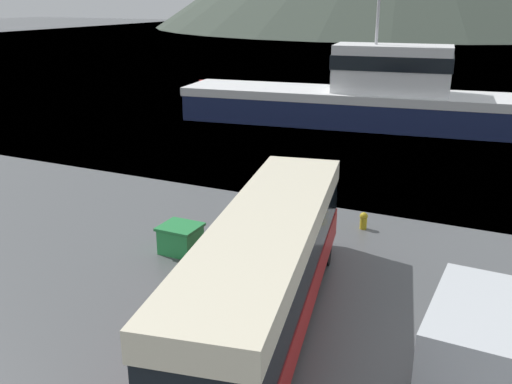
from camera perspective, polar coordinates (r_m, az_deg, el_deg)
name	(u,v)px	position (r m, az deg, el deg)	size (l,w,h in m)	color
water_surface	(504,38)	(142.90, 23.55, 13.94)	(240.00, 240.00, 0.00)	slate
tour_bus	(267,265)	(15.56, 1.12, -7.27)	(4.77, 12.08, 3.22)	red
delivery_van	(479,336)	(14.62, 21.44, -13.24)	(2.25, 5.28, 2.29)	silver
fishing_boat	(363,96)	(41.45, 10.62, 9.39)	(25.16, 8.19, 11.84)	#19234C
storage_bin	(181,238)	(20.59, -7.55, -4.62)	(1.39, 1.28, 1.01)	green
small_boat	(212,89)	(54.27, -4.45, 10.19)	(5.14, 6.43, 0.98)	maroon
mooring_bollard	(364,220)	(22.84, 10.70, -2.76)	(0.32, 0.32, 0.69)	#B29919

